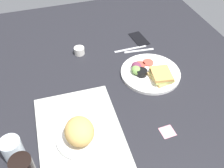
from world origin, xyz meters
TOP-DOWN VIEW (x-y plane):
  - ground_plane at (0.00, 0.00)cm, footprint 190.00×150.00cm
  - serving_tray at (-17.81, 22.83)cm, footprint 45.78×34.07cm
  - bread_plate_near at (-21.66, 23.17)cm, footprint 19.54×19.54cm
  - plate_with_salad at (6.25, -18.49)cm, footprint 29.88×29.88cm
  - drinking_glass at (-21.68, 47.49)cm, footprint 7.37×7.37cm
  - espresso_cup at (34.49, 11.53)cm, footprint 5.60×5.60cm
  - fork at (26.90, -20.89)cm, footprint 3.17×17.05cm
  - knife at (29.90, -16.89)cm, footprint 1.67×19.02cm
  - cell_phone at (37.76, -25.19)cm, footprint 15.06×8.63cm
  - sticky_note at (-27.55, -11.31)cm, footprint 5.86×5.86cm

SIDE VIEW (x-z plane):
  - ground_plane at x=0.00cm, z-range -3.00..0.00cm
  - sticky_note at x=-27.55cm, z-range 0.00..0.12cm
  - fork at x=26.90cm, z-range 0.00..0.50cm
  - knife at x=29.90cm, z-range 0.00..0.50cm
  - cell_phone at x=37.76cm, z-range 0.00..0.80cm
  - serving_tray at x=-17.81cm, z-range 0.00..1.60cm
  - plate_with_salad at x=6.25cm, z-range -1.05..4.35cm
  - espresso_cup at x=34.49cm, z-range 0.00..4.00cm
  - drinking_glass at x=-21.68cm, z-range 0.00..11.37cm
  - bread_plate_near at x=-21.66cm, z-range 0.79..10.99cm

